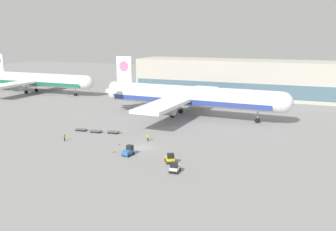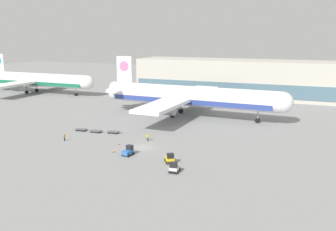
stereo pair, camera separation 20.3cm
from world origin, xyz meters
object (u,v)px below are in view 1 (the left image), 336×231
Objects in this scene: ground_crew_near at (64,136)px; ground_crew_far at (148,137)px; airplane_main at (187,97)px; traffic_cone_far at (114,151)px; baggage_tug_mid at (175,168)px; traffic_cone_near at (119,143)px; baggage_dolly_second at (96,131)px; baggage_dolly_third at (113,132)px; baggage_tug_far at (170,158)px; baggage_dolly_lead at (81,129)px; baggage_tug_foreground at (129,151)px; airplane_distant at (36,80)px.

ground_crew_near is 1.00× the size of ground_crew_far.
traffic_cone_far is at bearing -92.13° from airplane_main.
baggage_tug_mid is at bearing -95.48° from ground_crew_far.
baggage_dolly_second is at bearing 145.73° from traffic_cone_near.
baggage_dolly_third is 2.11× the size of ground_crew_far.
baggage_tug_far is 28.02m from ground_crew_near.
baggage_dolly_lead is (-29.25, 14.09, -0.49)m from baggage_tug_far.
airplane_main is at bearing 81.63° from traffic_cone_near.
ground_crew_near is at bearing -110.04° from baggage_dolly_second.
baggage_tug_foreground and baggage_tug_far have the same top height.
airplane_distant is 18.86× the size of baggage_tug_far.
traffic_cone_far is at bearing -39.43° from airplane_distant.
ground_crew_near is 3.17× the size of traffic_cone_near.
airplane_distant reaches higher than baggage_dolly_third.
airplane_distant is 76.46m from ground_crew_near.
ground_crew_near is at bearing -133.29° from baggage_tug_far.
baggage_dolly_second is at bearing 134.04° from traffic_cone_far.
traffic_cone_far is (-3.82, 0.72, -0.61)m from baggage_tug_foreground.
baggage_dolly_lead is (51.87, -45.36, -4.95)m from airplane_distant.
traffic_cone_far is (1.59, -5.25, -0.00)m from traffic_cone_near.
baggage_tug_foreground is 20.31m from baggage_dolly_second.
baggage_tug_mid reaches higher than traffic_cone_far.
ground_crew_near is (-30.06, 9.40, 0.17)m from baggage_tug_mid.
baggage_dolly_lead is (-19.92, 12.94, -0.49)m from baggage_tug_foreground.
baggage_tug_far is 13.30m from traffic_cone_far.
traffic_cone_near reaches higher than baggage_dolly_lead.
baggage_tug_mid is 30.04m from baggage_dolly_third.
traffic_cone_near is (-4.79, -4.79, -0.77)m from ground_crew_far.
baggage_tug_mid is 31.50m from ground_crew_near.
baggage_tug_far is (81.12, -59.45, -4.46)m from airplane_distant.
baggage_dolly_third is (-23.06, 19.25, -0.49)m from baggage_tug_mid.
traffic_cone_near is 1.01× the size of traffic_cone_far.
airplane_distant is (-71.21, 19.52, -0.50)m from airplane_main.
baggage_tug_mid reaches higher than ground_crew_far.
traffic_cone_near is (10.23, -6.97, -0.12)m from baggage_dolly_second.
ground_crew_near is 3.21× the size of traffic_cone_far.
traffic_cone_near is (-14.74, 7.12, -0.60)m from baggage_tug_far.
airplane_main is 33.63m from traffic_cone_near.
baggage_tug_mid is at bearing -71.60° from airplane_main.
baggage_tug_foreground is (71.79, -58.30, -4.46)m from airplane_distant.
ground_crew_near is at bearing -114.11° from airplane_main.
traffic_cone_near is at bearing -29.74° from baggage_dolly_lead.
airplane_main is 28.43m from ground_crew_far.
baggage_tug_far is at bearing -8.09° from traffic_cone_far.
traffic_cone_far is (-15.65, 6.21, -0.61)m from baggage_tug_mid.
baggage_tug_foreground is 8.08m from traffic_cone_near.
baggage_tug_mid is (83.63, -63.79, -4.46)m from airplane_distant.
ground_crew_far is at bearing 45.01° from traffic_cone_near.
airplane_distant reaches higher than baggage_dolly_lead.
baggage_tug_foreground is at bearing -43.68° from baggage_dolly_second.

